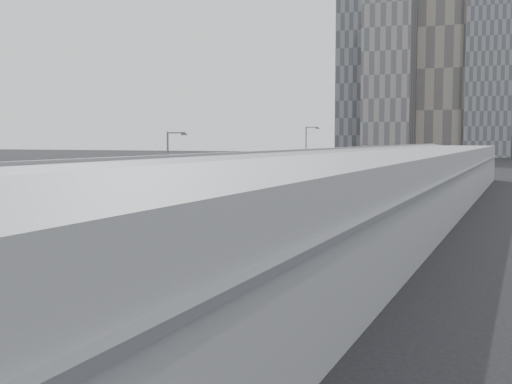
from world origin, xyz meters
The scene contains 17 objects.
sidewalk centered at (9.00, 55.00, 0.06)m, with size 10.00×170.00×0.12m, color gray.
lane_line centered at (-1.50, 55.00, 0.01)m, with size 0.12×160.00×0.02m, color gold.
depot centered at (12.99, 55.00, 3.51)m, with size 12.45×160.40×7.20m.
skyline centered at (-2.90, 324.16, 50.85)m, with size 145.00×64.00×120.00m.
bus_2 centered at (1.99, 35.33, 1.62)m, with size 3.73×13.27×3.83m.
bus_3 centered at (2.50, 48.76, 1.58)m, with size 2.86×12.80×3.74m.
bus_4 centered at (2.62, 60.46, 1.63)m, with size 2.94×13.21×3.86m.
bus_5 centered at (1.80, 75.98, 1.58)m, with size 3.41×12.97×3.75m.
bus_6 centered at (2.77, 89.81, 1.72)m, with size 4.13×14.11×4.06m.
bus_7 centered at (2.47, 103.70, 1.63)m, with size 3.35×13.31×3.86m.
tree_1 centered at (5.92, 35.10, 3.88)m, with size 1.76×1.76×4.81m.
tree_2 centered at (5.67, 52.85, 3.28)m, with size 2.27×2.27×4.43m.
tree_3 centered at (5.94, 76.39, 3.44)m, with size 1.73×1.73×4.34m.
street_lamp_near centered at (-4.94, 50.85, 5.05)m, with size 2.04×0.22×8.74m.
street_lamp_far centered at (-4.24, 88.13, 5.63)m, with size 2.04×0.22×9.86m.
shipping_container centered at (-5.42, 113.24, 1.41)m, with size 2.23×6.63×2.82m, color #123C16.
suv centered at (-3.29, 125.74, 0.74)m, with size 2.46×5.33×1.48m, color black.
Camera 1 is at (25.12, 0.24, 8.04)m, focal length 45.00 mm.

